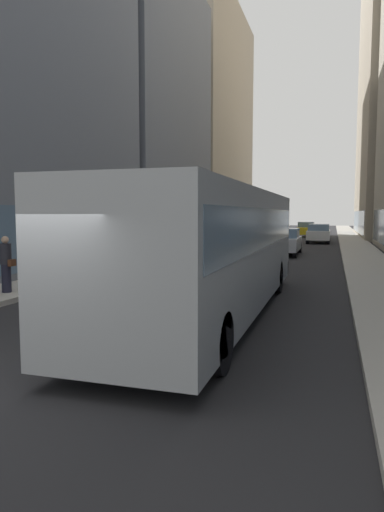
% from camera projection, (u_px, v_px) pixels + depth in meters
% --- Properties ---
extents(ground_plane, '(120.00, 120.00, 0.00)m').
position_uv_depth(ground_plane, '(285.00, 242.00, 39.93)').
color(ground_plane, '#232326').
extents(sidewalk_left, '(2.40, 110.00, 0.15)m').
position_uv_depth(sidewalk_left, '(222.00, 240.00, 41.61)').
color(sidewalk_left, '#ADA89E').
rests_on(sidewalk_left, ground).
extents(sidewalk_right, '(2.40, 110.00, 0.15)m').
position_uv_depth(sidewalk_right, '(354.00, 243.00, 38.23)').
color(sidewalk_right, '#ADA89E').
rests_on(sidewalk_right, ground).
extents(building_left_mid, '(10.59, 14.73, 20.17)m').
position_uv_depth(building_left_mid, '(119.00, 114.00, 34.74)').
color(building_left_mid, slate).
rests_on(building_left_mid, ground).
extents(building_left_far, '(9.80, 21.75, 26.55)m').
position_uv_depth(building_left_far, '(196.00, 123.00, 53.92)').
color(building_left_far, '#A0937F').
rests_on(building_left_far, ground).
extents(transit_bus, '(2.78, 11.53, 3.05)m').
position_uv_depth(transit_bus, '(215.00, 243.00, 11.23)').
color(transit_bus, '#999EA3').
rests_on(transit_bus, ground).
extents(car_silver_sedan, '(1.75, 4.71, 1.62)m').
position_uv_depth(car_silver_sedan, '(285.00, 241.00, 27.61)').
color(car_silver_sedan, '#B7BABF').
rests_on(car_silver_sedan, ground).
extents(car_blue_hatchback, '(1.73, 3.96, 1.62)m').
position_uv_depth(car_blue_hatchback, '(223.00, 240.00, 29.33)').
color(car_blue_hatchback, '#4C6BB7').
rests_on(car_blue_hatchback, ground).
extents(car_red_coupe, '(1.72, 4.23, 1.62)m').
position_uv_depth(car_red_coupe, '(269.00, 234.00, 38.28)').
color(car_red_coupe, red).
rests_on(car_red_coupe, ground).
extents(car_white_van, '(1.88, 4.74, 1.62)m').
position_uv_depth(car_white_van, '(319.00, 233.00, 39.13)').
color(car_white_van, silver).
rests_on(car_white_van, ground).
extents(car_yellow_taxi, '(1.77, 3.92, 1.62)m').
position_uv_depth(car_yellow_taxi, '(306.00, 229.00, 48.90)').
color(car_yellow_taxi, yellow).
rests_on(car_yellow_taxi, ground).
extents(box_truck, '(2.30, 7.50, 3.05)m').
position_uv_depth(box_truck, '(261.00, 222.00, 44.81)').
color(box_truck, silver).
rests_on(box_truck, ground).
extents(dalmatian_dog, '(0.22, 0.96, 0.72)m').
position_uv_depth(dalmatian_dog, '(45.00, 326.00, 8.06)').
color(dalmatian_dog, white).
rests_on(dalmatian_dog, ground).
extents(pedestrian_with_handbag, '(0.45, 0.34, 1.69)m').
position_uv_depth(pedestrian_with_handbag, '(6.00, 264.00, 13.57)').
color(pedestrian_with_handbag, '#1E1E2D').
rests_on(pedestrian_with_handbag, sidewalk_left).
extents(pedestrian_in_coat, '(0.34, 0.34, 1.69)m').
position_uv_depth(pedestrian_in_coat, '(59.00, 256.00, 16.15)').
color(pedestrian_in_coat, '#1E1E2D').
rests_on(pedestrian_in_coat, sidewalk_left).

